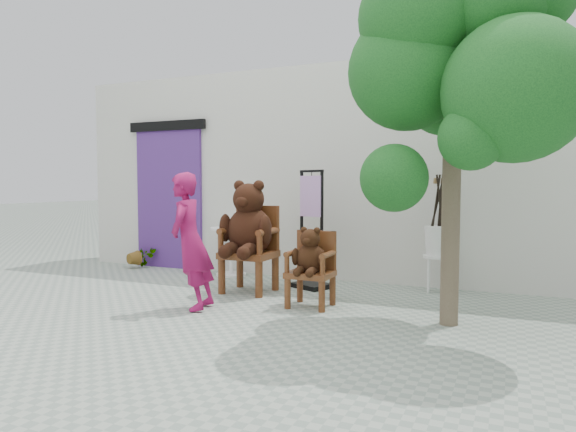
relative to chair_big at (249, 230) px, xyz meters
The scene contains 11 objects.
ground_plane 1.88m from the chair_big, 56.13° to the right, with size 60.00×60.00×0.00m, color gray.
back_wall 2.06m from the chair_big, 60.19° to the left, with size 9.00×1.00×3.00m, color silver.
doorway 2.38m from the chair_big, 150.61° to the left, with size 1.40×0.11×2.33m.
chair_big is the anchor object (origin of this frame).
chair_small 1.09m from the chair_big, 22.47° to the right, with size 0.47×0.47×0.87m.
person 1.03m from the chair_big, 98.75° to the right, with size 0.53×0.35×1.45m, color #92124C.
cafe_table 1.26m from the chair_big, 130.40° to the left, with size 0.60×0.60×0.70m.
display_stand 0.84m from the chair_big, 41.34° to the left, with size 0.55×0.50×1.51m.
stool_bucket 2.32m from the chair_big, 23.55° to the left, with size 0.32×0.32×1.45m.
tree 3.09m from the chair_big, 15.45° to the right, with size 2.08×1.98×3.52m.
potted_plant 2.67m from the chair_big, 159.31° to the left, with size 0.36×0.31×0.40m, color #113E17.
Camera 1 is at (2.00, -4.14, 1.33)m, focal length 32.00 mm.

